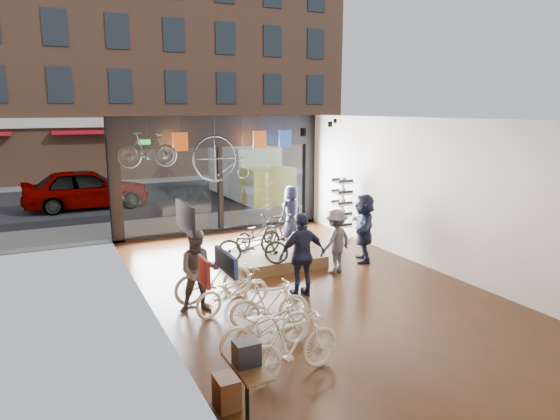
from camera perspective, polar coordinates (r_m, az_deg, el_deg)
ground_plane at (r=11.59m, az=3.24°, el=-8.88°), size 7.00×12.00×0.04m
ceiling at (r=10.87m, az=3.47°, el=10.46°), size 7.00×12.00×0.04m
wall_left at (r=9.87m, az=-14.79°, el=-1.25°), size 0.04×12.00×3.80m
wall_right at (r=13.13m, az=16.89°, el=1.74°), size 0.04×12.00×3.80m
storefront at (r=16.50m, az=-6.90°, el=4.06°), size 7.00×0.26×3.80m
exit_sign at (r=15.66m, az=-15.25°, el=7.58°), size 0.35×0.06×0.18m
street_road at (r=25.37m, az=-13.48°, el=2.06°), size 30.00×18.00×0.02m
sidewalk_near at (r=17.94m, az=-8.01°, el=-1.34°), size 30.00×2.40×0.12m
sidewalk_far at (r=29.23m, az=-15.21°, el=3.33°), size 30.00×2.00×0.12m
opposite_building at (r=31.57m, az=-16.80°, el=16.47°), size 26.00×5.00×14.00m
street_car at (r=21.77m, az=-21.25°, el=2.30°), size 4.84×1.95×1.65m
box_truck at (r=22.36m, az=-3.29°, el=4.21°), size 2.00×5.99×2.36m
floor_bike_1 at (r=7.78m, az=1.46°, el=-15.19°), size 1.78×0.73×1.04m
floor_bike_2 at (r=8.53m, az=-1.56°, el=-13.10°), size 1.81×0.80×0.92m
floor_bike_3 at (r=9.43m, az=-1.22°, el=-10.66°), size 1.57×0.70×0.91m
floor_bike_4 at (r=10.12m, az=-5.44°, el=-9.20°), size 1.77×0.93×0.88m
floor_bike_5 at (r=10.70m, az=-7.57°, el=-7.62°), size 1.78×0.61×1.05m
display_platform at (r=13.13m, az=-0.95°, el=-5.61°), size 2.40×1.80×0.30m
display_bike_left at (r=12.16m, az=-3.11°, el=-4.05°), size 1.79×1.43×0.91m
display_bike_mid at (r=13.27m, az=0.61°, el=-2.59°), size 1.67×0.77×0.97m
display_bike_right at (r=13.51m, az=-2.66°, el=-2.63°), size 1.68×1.13×0.83m
customer_1 at (r=10.10m, az=-9.25°, el=-6.92°), size 0.96×0.82×1.70m
customer_2 at (r=10.78m, az=2.57°, el=-5.15°), size 1.10×0.47×1.86m
customer_3 at (r=12.39m, az=6.36°, el=-3.58°), size 1.18×0.92×1.61m
customer_4 at (r=15.79m, az=1.29°, el=-0.16°), size 0.92×0.73×1.64m
customer_5 at (r=13.42m, az=9.56°, el=-2.01°), size 1.32×1.74×1.83m
sunglasses_rack at (r=15.44m, az=7.06°, el=0.06°), size 0.68×0.61×1.94m
wall_merch at (r=6.84m, az=-7.41°, el=-11.96°), size 0.40×2.40×2.60m
penny_farthing at (r=15.19m, az=-6.40°, el=5.72°), size 1.72×0.06×1.38m
hung_bike at (r=13.98m, az=-14.88°, el=6.66°), size 1.59×0.47×0.95m
jersey_left at (r=15.20m, az=-11.32°, el=7.65°), size 0.45×0.03×0.55m
jersey_mid at (r=16.04m, az=-2.34°, el=8.05°), size 0.45×0.03×0.55m
jersey_right at (r=16.43m, az=0.60°, el=8.14°), size 0.45×0.03×0.55m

